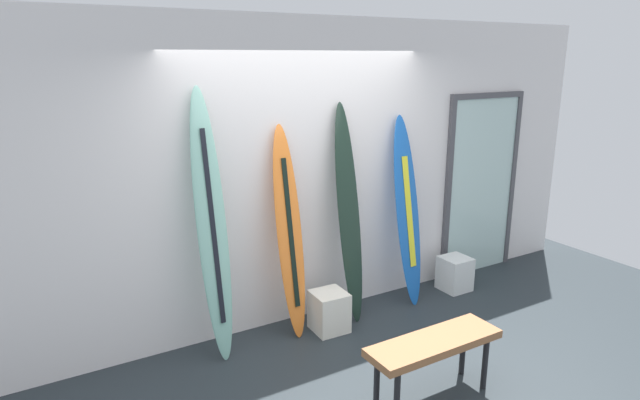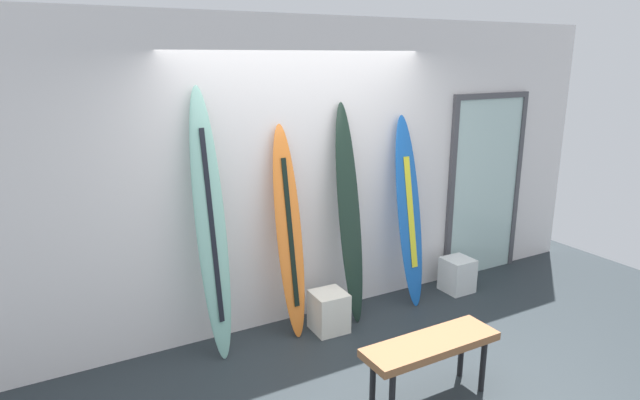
# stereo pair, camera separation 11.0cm
# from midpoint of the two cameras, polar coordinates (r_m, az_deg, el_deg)

# --- Properties ---
(ground) EXTENTS (8.00, 8.00, 0.04)m
(ground) POSITION_cam_midpoint_polar(r_m,az_deg,el_deg) (4.52, 5.24, -18.19)
(ground) COLOR #242C30
(wall_back) EXTENTS (7.20, 0.20, 2.80)m
(wall_back) POSITION_cam_midpoint_polar(r_m,az_deg,el_deg) (5.01, -3.10, 2.85)
(wall_back) COLOR silver
(wall_back) RESTS_ON ground
(surfboard_seafoam) EXTENTS (0.27, 0.41, 2.24)m
(surfboard_seafoam) POSITION_cam_midpoint_polar(r_m,az_deg,el_deg) (4.43, -12.10, -2.85)
(surfboard_seafoam) COLOR #86C1B0
(surfboard_seafoam) RESTS_ON ground
(surfboard_sunset) EXTENTS (0.25, 0.38, 1.89)m
(surfboard_sunset) POSITION_cam_midpoint_polar(r_m,az_deg,el_deg) (4.75, -3.91, -3.72)
(surfboard_sunset) COLOR orange
(surfboard_sunset) RESTS_ON ground
(surfboard_charcoal) EXTENTS (0.23, 0.41, 2.05)m
(surfboard_charcoal) POSITION_cam_midpoint_polar(r_m,az_deg,el_deg) (5.01, 2.45, -1.72)
(surfboard_charcoal) COLOR #1A2D24
(surfboard_charcoal) RESTS_ON ground
(surfboard_cobalt) EXTENTS (0.30, 0.40, 1.90)m
(surfboard_cobalt) POSITION_cam_midpoint_polar(r_m,az_deg,el_deg) (5.42, 8.67, -1.23)
(surfboard_cobalt) COLOR blue
(surfboard_cobalt) RESTS_ON ground
(display_block_left) EXTENTS (0.31, 0.31, 0.37)m
(display_block_left) POSITION_cam_midpoint_polar(r_m,az_deg,el_deg) (5.04, 0.34, -11.71)
(display_block_left) COLOR white
(display_block_left) RESTS_ON ground
(display_block_center) EXTENTS (0.29, 0.29, 0.36)m
(display_block_center) POSITION_cam_midpoint_polar(r_m,az_deg,el_deg) (6.02, 13.57, -7.58)
(display_block_center) COLOR silver
(display_block_center) RESTS_ON ground
(glass_door) EXTENTS (1.08, 0.06, 2.07)m
(glass_door) POSITION_cam_midpoint_polar(r_m,az_deg,el_deg) (6.37, 16.23, 1.84)
(glass_door) COLOR silver
(glass_door) RESTS_ON ground
(bench) EXTENTS (1.05, 0.33, 0.48)m
(bench) POSITION_cam_midpoint_polar(r_m,az_deg,el_deg) (4.11, 11.20, -15.03)
(bench) COLOR #94603A
(bench) RESTS_ON ground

